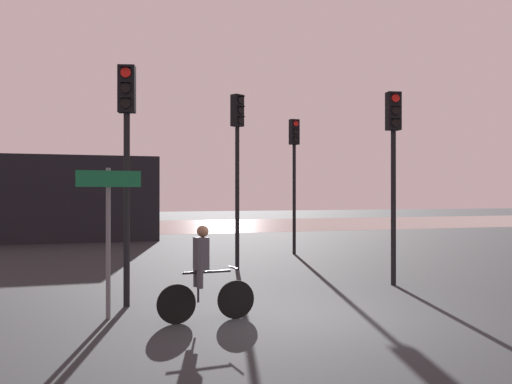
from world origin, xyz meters
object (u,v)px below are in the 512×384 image
at_px(traffic_light_near_right, 393,151).
at_px(traffic_light_near_left, 127,139).
at_px(traffic_light_far_right, 294,161).
at_px(direction_sign_post, 108,220).
at_px(cyclist, 203,273).
at_px(distant_building, 3,199).
at_px(traffic_light_center, 237,149).

bearing_deg(traffic_light_near_right, traffic_light_near_left, 14.58).
relative_size(traffic_light_far_right, direction_sign_post, 1.85).
bearing_deg(traffic_light_near_left, direction_sign_post, 82.53).
height_order(direction_sign_post, cyclist, direction_sign_post).
height_order(distant_building, cyclist, distant_building).
bearing_deg(distant_building, traffic_light_center, -59.65).
xyz_separation_m(traffic_light_center, traffic_light_near_right, (2.74, -3.74, -0.26)).
height_order(traffic_light_center, cyclist, traffic_light_center).
distance_m(traffic_light_near_left, traffic_light_near_right, 6.27).
height_order(traffic_light_far_right, traffic_light_center, traffic_light_center).
relative_size(traffic_light_near_left, traffic_light_center, 0.93).
relative_size(traffic_light_center, traffic_light_near_right, 1.09).
xyz_separation_m(traffic_light_far_right, traffic_light_center, (-3.13, -3.43, 0.09)).
relative_size(distant_building, traffic_light_center, 2.72).
relative_size(distant_building, cyclist, 7.91).
height_order(distant_building, traffic_light_far_right, traffic_light_far_right).
bearing_deg(traffic_light_near_right, direction_sign_post, 22.56).
relative_size(traffic_light_far_right, cyclist, 2.82).
bearing_deg(cyclist, distant_building, -169.60).
relative_size(distant_building, traffic_light_near_left, 2.94).
distance_m(direction_sign_post, cyclist, 1.88).
bearing_deg(traffic_light_near_right, traffic_light_far_right, -84.47).
relative_size(traffic_light_near_left, traffic_light_far_right, 0.96).
bearing_deg(traffic_light_near_left, cyclist, 137.16).
bearing_deg(cyclist, traffic_light_near_right, 110.21).
bearing_deg(cyclist, traffic_light_far_right, 145.41).
distance_m(traffic_light_center, cyclist, 7.05).
distance_m(distant_building, traffic_light_center, 14.61).
xyz_separation_m(distant_building, traffic_light_near_left, (3.85, -16.93, 1.26)).
distance_m(distant_building, traffic_light_near_right, 19.19).
bearing_deg(distant_building, traffic_light_near_left, -77.19).
distance_m(distant_building, traffic_light_near_left, 17.40).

